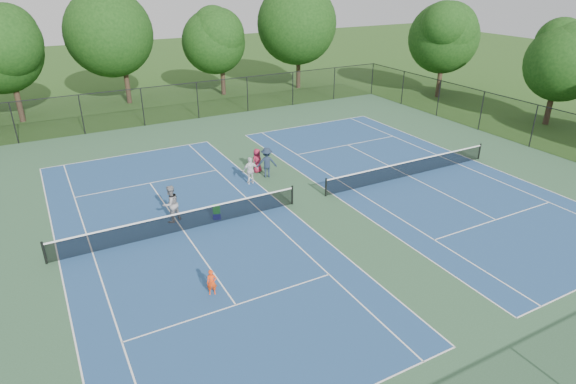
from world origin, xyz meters
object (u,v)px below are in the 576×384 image
tree_back_a (5,45)px  tree_back_c (221,37)px  bystander_c (257,161)px  instructor (171,204)px  tree_back_d (299,19)px  tree_back_b (119,29)px  ball_hopper (216,209)px  tree_side_f (561,57)px  bystander_b (267,162)px  child_player (212,282)px  bystander_a (250,171)px  tree_side_e (445,35)px  ball_crate (217,216)px

tree_back_a → tree_back_c: bearing=3.2°
tree_back_c → bystander_c: size_ratio=5.57×
tree_back_a → instructor: tree_back_a is taller
bystander_c → tree_back_d: bearing=-146.3°
tree_back_b → ball_hopper: (-1.14, -25.60, -6.07)m
tree_back_d → tree_side_f: size_ratio=1.28×
instructor → bystander_b: size_ratio=1.04×
tree_back_b → child_player: tree_back_b is taller
tree_side_f → instructor: 31.52m
child_player → instructor: (0.35, 6.52, 0.42)m
instructor → bystander_a: (5.33, 2.36, -0.14)m
tree_side_e → instructor: 33.14m
tree_back_d → bystander_c: (-13.76, -19.06, -6.07)m
tree_back_b → tree_side_e: tree_back_b is taller
tree_back_a → tree_back_b: 9.24m
tree_back_a → ball_hopper: bearing=-71.6°
tree_side_e → bystander_b: bearing=-157.0°
instructor → bystander_a: 5.83m
bystander_b → bystander_c: (-0.20, 0.94, -0.16)m
ball_hopper → tree_back_d: bearing=52.5°
bystander_c → ball_crate: 6.34m
bystander_b → ball_crate: 5.87m
tree_back_c → tree_side_e: tree_side_e is taller
tree_back_b → instructor: tree_back_b is taller
tree_back_a → tree_side_e: size_ratio=1.03×
tree_side_f → bystander_c: 25.24m
tree_back_d → instructor: bearing=-131.5°
tree_back_c → bystander_c: (-5.76, -20.06, -4.73)m
tree_side_f → child_player: 32.94m
bystander_c → tree_back_b: bearing=-101.7°
tree_side_e → child_player: (-30.51, -19.34, -5.28)m
instructor → tree_back_b: bearing=-119.6°
tree_side_f → bystander_a: size_ratio=5.00×
child_player → bystander_c: (6.76, 10.27, 0.22)m
bystander_a → ball_hopper: (-3.30, -3.14, -0.28)m
instructor → bystander_c: instructor is taller
tree_side_e → bystander_a: tree_side_e is taller
tree_back_b → tree_back_c: 9.12m
tree_back_b → ball_hopper: tree_back_b is taller
bystander_b → ball_crate: bystander_b is taller
tree_back_b → ball_crate: size_ratio=26.65×
tree_back_c → ball_crate: size_ratio=22.31×
child_player → bystander_b: bearing=71.7°
bystander_a → bystander_b: (1.27, 0.45, 0.11)m
bystander_c → tree_back_c: bearing=-126.5°
tree_back_c → ball_crate: bearing=-112.4°
tree_side_e → bystander_c: bearing=-159.1°
instructor → ball_crate: bearing=136.5°
bystander_a → instructor: bearing=27.9°
bystander_c → tree_side_f: bearing=155.0°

